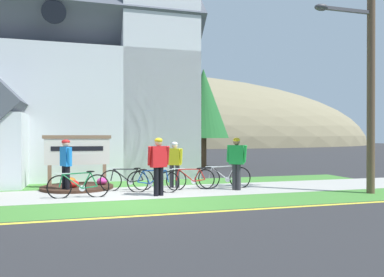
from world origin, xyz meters
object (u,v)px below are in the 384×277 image
(cyclist_in_green_jersey, at_px, (237,159))
(bicycle_silver, at_px, (225,177))
(bicycle_white, at_px, (127,180))
(church_sign, at_px, (77,152))
(bicycle_red, at_px, (153,181))
(utility_pole, at_px, (368,51))
(bicycle_yellow, at_px, (191,179))
(cyclist_in_blue_jersey, at_px, (175,161))
(roadside_conifer, at_px, (203,104))
(cyclist_in_white_jersey, at_px, (66,161))
(cyclist_in_red_jersey, at_px, (159,162))
(bicycle_orange, at_px, (79,186))

(cyclist_in_green_jersey, bearing_deg, bicycle_silver, 112.32)
(bicycle_white, xyz_separation_m, cyclist_in_green_jersey, (3.49, -0.88, 0.67))
(church_sign, relative_size, bicycle_red, 1.44)
(bicycle_silver, distance_m, utility_pole, 6.09)
(bicycle_yellow, height_order, cyclist_in_blue_jersey, cyclist_in_blue_jersey)
(roadside_conifer, bearing_deg, church_sign, -134.36)
(church_sign, distance_m, bicycle_silver, 5.21)
(utility_pole, bearing_deg, cyclist_in_white_jersey, 162.59)
(church_sign, bearing_deg, cyclist_in_red_jersey, -47.73)
(bicycle_orange, distance_m, bicycle_white, 1.85)
(cyclist_in_green_jersey, relative_size, roadside_conifer, 0.31)
(church_sign, xyz_separation_m, utility_pole, (8.78, -3.90, 3.23))
(utility_pole, bearing_deg, bicycle_orange, 169.84)
(bicycle_red, relative_size, bicycle_orange, 0.92)
(bicycle_orange, xyz_separation_m, cyclist_in_white_jersey, (-0.42, 1.30, 0.63))
(bicycle_white, relative_size, utility_pole, 0.22)
(bicycle_yellow, relative_size, bicycle_orange, 0.97)
(cyclist_in_green_jersey, relative_size, cyclist_in_red_jersey, 1.00)
(bicycle_white, bearing_deg, bicycle_orange, -144.52)
(bicycle_red, height_order, cyclist_in_green_jersey, cyclist_in_green_jersey)
(cyclist_in_white_jersey, bearing_deg, church_sign, 72.40)
(roadside_conifer, bearing_deg, cyclist_in_red_jersey, -114.91)
(bicycle_red, relative_size, roadside_conifer, 0.28)
(church_sign, height_order, utility_pole, utility_pole)
(bicycle_red, bearing_deg, bicycle_yellow, 11.11)
(bicycle_white, bearing_deg, cyclist_in_red_jersey, -59.73)
(cyclist_in_red_jersey, bearing_deg, cyclist_in_white_jersey, 149.90)
(bicycle_yellow, height_order, bicycle_orange, bicycle_orange)
(bicycle_silver, height_order, cyclist_in_red_jersey, cyclist_in_red_jersey)
(church_sign, bearing_deg, cyclist_in_blue_jersey, -17.72)
(church_sign, bearing_deg, bicycle_red, -39.27)
(bicycle_silver, distance_m, cyclist_in_white_jersey, 5.27)
(cyclist_in_red_jersey, distance_m, utility_pole, 7.38)
(cyclist_in_green_jersey, xyz_separation_m, cyclist_in_red_jersey, (-2.71, -0.46, -0.00))
(bicycle_white, bearing_deg, utility_pole, -20.11)
(bicycle_white, xyz_separation_m, roadside_conifer, (5.25, 8.27, 3.31))
(bicycle_yellow, bearing_deg, bicycle_silver, 0.39)
(church_sign, bearing_deg, bicycle_silver, -18.54)
(bicycle_yellow, xyz_separation_m, cyclist_in_green_jersey, (1.42, -0.51, 0.67))
(cyclist_in_blue_jersey, bearing_deg, cyclist_in_red_jersey, -118.54)
(cyclist_in_blue_jersey, xyz_separation_m, cyclist_in_red_jersey, (-0.86, -1.58, 0.11))
(cyclist_in_red_jersey, xyz_separation_m, utility_pole, (6.40, -1.29, 3.44))
(bicycle_orange, bearing_deg, bicycle_silver, 8.45)
(bicycle_white, bearing_deg, church_sign, 141.41)
(cyclist_in_white_jersey, distance_m, utility_pole, 10.16)
(bicycle_orange, bearing_deg, bicycle_white, 35.48)
(bicycle_yellow, bearing_deg, cyclist_in_green_jersey, -19.74)
(utility_pole, bearing_deg, roadside_conifer, 100.06)
(bicycle_silver, xyz_separation_m, bicycle_white, (-3.28, 0.36, -0.02))
(bicycle_orange, xyz_separation_m, utility_pole, (8.69, -1.56, 4.11))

